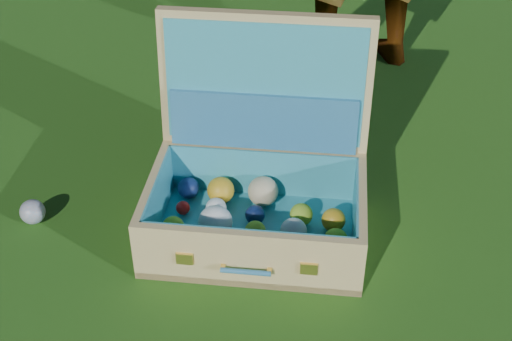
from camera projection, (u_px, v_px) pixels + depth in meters
The scene contains 3 objects.
ground at pixel (242, 203), 2.04m from camera, with size 60.00×60.00×0.00m, color #215114.
stray_ball at pixel (33, 212), 1.95m from camera, with size 0.07×0.07×0.07m, color teal.
suitcase at pixel (258, 176), 1.88m from camera, with size 0.61×0.50×0.55m.
Camera 1 is at (0.07, -1.60, 1.27)m, focal length 50.00 mm.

